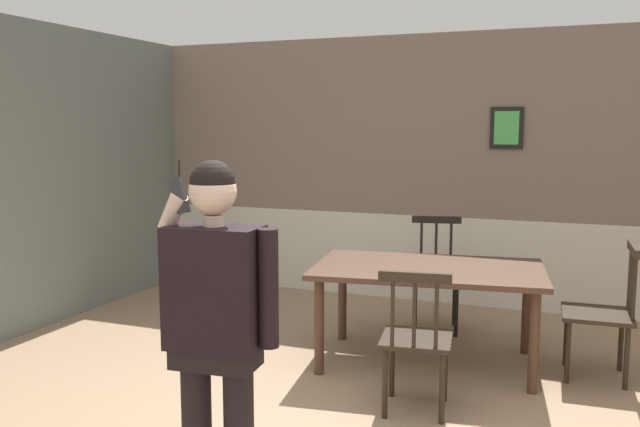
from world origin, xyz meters
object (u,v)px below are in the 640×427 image
Objects in this scene: chair_near_window at (436,275)px; chair_at_table_head at (603,312)px; dining_table at (428,277)px; chair_by_doorway at (416,339)px; person_figure at (217,314)px.

chair_near_window is 1.01× the size of chair_at_table_head.
dining_table is 1.24m from chair_at_table_head.
person_figure is (-0.59, -1.40, 0.47)m from chair_by_doorway.
chair_near_window is at bearing 98.05° from dining_table.
chair_at_table_head is at bearing 35.68° from chair_by_doorway.
chair_by_doorway is (0.12, -0.89, -0.19)m from dining_table.
dining_table is at bearing 85.51° from chair_near_window.
chair_at_table_head is (1.22, 0.16, -0.18)m from dining_table.
chair_near_window is at bearing 89.69° from chair_by_doorway.
chair_at_table_head is 0.59× the size of person_figure.
chair_at_table_head is (1.34, -0.73, -0.00)m from chair_near_window.
chair_near_window is at bearing -100.92° from person_figure.
chair_by_doorway is (0.25, -1.78, -0.01)m from chair_near_window.
person_figure reaches higher than chair_by_doorway.
person_figure reaches higher than chair_near_window.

